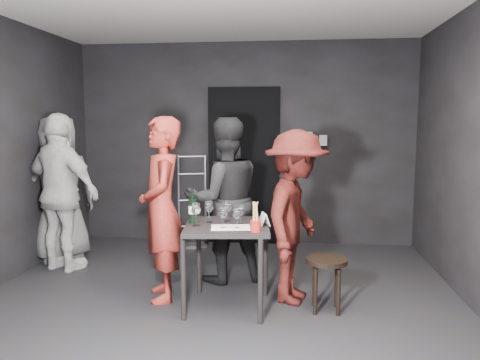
# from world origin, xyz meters

# --- Properties ---
(floor) EXTENTS (4.50, 5.00, 0.02)m
(floor) POSITION_xyz_m (0.00, 0.00, 0.00)
(floor) COLOR black
(floor) RESTS_ON ground
(wall_back) EXTENTS (4.50, 0.04, 2.70)m
(wall_back) POSITION_xyz_m (0.00, 2.50, 1.35)
(wall_back) COLOR black
(wall_back) RESTS_ON ground
(wall_front) EXTENTS (4.50, 0.04, 2.70)m
(wall_front) POSITION_xyz_m (0.00, -2.50, 1.35)
(wall_front) COLOR black
(wall_front) RESTS_ON ground
(doorway) EXTENTS (0.95, 0.10, 2.10)m
(doorway) POSITION_xyz_m (0.00, 2.44, 1.05)
(doorway) COLOR black
(doorway) RESTS_ON ground
(wallbox_upper) EXTENTS (0.12, 0.06, 0.12)m
(wallbox_upper) POSITION_xyz_m (0.85, 2.45, 1.45)
(wallbox_upper) COLOR #B7B7B2
(wallbox_upper) RESTS_ON wall_back
(wallbox_lower) EXTENTS (0.10, 0.06, 0.14)m
(wallbox_lower) POSITION_xyz_m (1.05, 2.45, 1.40)
(wallbox_lower) COLOR #B7B7B2
(wallbox_lower) RESTS_ON wall_back
(hand_truck) EXTENTS (0.40, 0.34, 1.21)m
(hand_truck) POSITION_xyz_m (-0.67, 2.20, 0.22)
(hand_truck) COLOR #B2B2B7
(hand_truck) RESTS_ON floor
(tasting_table) EXTENTS (0.72, 0.72, 0.75)m
(tasting_table) POSITION_xyz_m (0.10, 0.16, 0.65)
(tasting_table) COLOR black
(tasting_table) RESTS_ON floor
(stool) EXTENTS (0.36, 0.36, 0.47)m
(stool) POSITION_xyz_m (0.97, 0.18, 0.38)
(stool) COLOR black
(stool) RESTS_ON floor
(server_red) EXTENTS (0.66, 0.81, 1.91)m
(server_red) POSITION_xyz_m (-0.53, 0.31, 0.95)
(server_red) COLOR #A52D23
(server_red) RESTS_ON floor
(woman_black) EXTENTS (1.05, 0.82, 1.90)m
(woman_black) POSITION_xyz_m (-0.03, 0.88, 0.95)
(woman_black) COLOR black
(woman_black) RESTS_ON floor
(man_maroon) EXTENTS (0.74, 1.16, 1.66)m
(man_maroon) POSITION_xyz_m (0.70, 0.39, 0.83)
(man_maroon) COLOR #42120F
(man_maroon) RESTS_ON floor
(bystander_cream) EXTENTS (1.31, 0.95, 2.02)m
(bystander_cream) POSITION_xyz_m (-1.86, 1.00, 1.01)
(bystander_cream) COLOR white
(bystander_cream) RESTS_ON floor
(bystander_grey) EXTENTS (1.08, 1.05, 1.99)m
(bystander_grey) POSITION_xyz_m (-2.08, 1.38, 1.00)
(bystander_grey) COLOR gray
(bystander_grey) RESTS_ON floor
(tasting_mat) EXTENTS (0.36, 0.27, 0.00)m
(tasting_mat) POSITION_xyz_m (0.15, 0.04, 0.75)
(tasting_mat) COLOR white
(tasting_mat) RESTS_ON tasting_table
(wine_glass_a) EXTENTS (0.08, 0.08, 0.22)m
(wine_glass_a) POSITION_xyz_m (-0.15, 0.08, 0.86)
(wine_glass_a) COLOR white
(wine_glass_a) RESTS_ON tasting_table
(wine_glass_b) EXTENTS (0.09, 0.09, 0.21)m
(wine_glass_b) POSITION_xyz_m (-0.07, 0.23, 0.86)
(wine_glass_b) COLOR white
(wine_glass_b) RESTS_ON tasting_table
(wine_glass_c) EXTENTS (0.08, 0.08, 0.20)m
(wine_glass_c) POSITION_xyz_m (0.09, 0.28, 0.85)
(wine_glass_c) COLOR white
(wine_glass_c) RESTS_ON tasting_table
(wine_glass_d) EXTENTS (0.09, 0.09, 0.19)m
(wine_glass_d) POSITION_xyz_m (0.09, 0.03, 0.84)
(wine_glass_d) COLOR white
(wine_glass_d) RESTS_ON tasting_table
(wine_glass_e) EXTENTS (0.09, 0.09, 0.18)m
(wine_glass_e) POSITION_xyz_m (0.21, 0.03, 0.84)
(wine_glass_e) COLOR white
(wine_glass_e) RESTS_ON tasting_table
(wine_glass_f) EXTENTS (0.08, 0.08, 0.18)m
(wine_glass_f) POSITION_xyz_m (0.22, 0.19, 0.84)
(wine_glass_f) COLOR white
(wine_glass_f) RESTS_ON tasting_table
(wine_bottle) EXTENTS (0.07, 0.07, 0.31)m
(wine_bottle) POSITION_xyz_m (-0.21, 0.19, 0.87)
(wine_bottle) COLOR black
(wine_bottle) RESTS_ON tasting_table
(breadstick_cup) EXTENTS (0.08, 0.08, 0.26)m
(breadstick_cup) POSITION_xyz_m (0.37, -0.07, 0.87)
(breadstick_cup) COLOR #A82217
(breadstick_cup) RESTS_ON tasting_table
(reserved_card) EXTENTS (0.13, 0.16, 0.11)m
(reserved_card) POSITION_xyz_m (0.41, 0.17, 0.81)
(reserved_card) COLOR white
(reserved_card) RESTS_ON tasting_table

